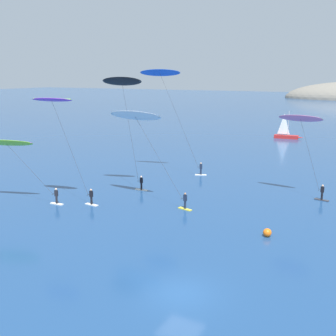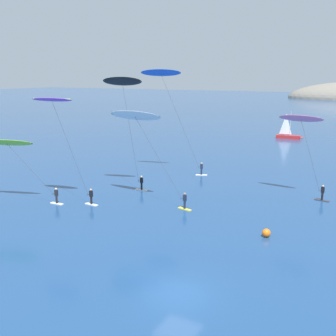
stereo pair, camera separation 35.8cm
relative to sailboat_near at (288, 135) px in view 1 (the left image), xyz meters
name	(u,v)px [view 1 (the left image)]	position (x,y,z in m)	size (l,w,h in m)	color
ground_plane	(181,294)	(8.89, -67.03, -0.64)	(600.00, 600.00, 0.00)	navy
sailboat_near	(288,135)	(0.00, 0.00, 0.00)	(5.95, 1.84, 5.70)	#B22323
kitesurfer_white	(138,121)	(-3.65, -51.92, 7.84)	(9.82, 1.71, 9.58)	yellow
kitesurfer_lime	(10,147)	(-14.98, -58.44, 5.18)	(8.60, 3.30, 6.71)	silver
kitesurfer_black	(124,90)	(-7.44, -48.82, 10.74)	(5.08, 2.70, 12.89)	silver
kitesurfer_blue	(163,81)	(-7.60, -39.48, 11.64)	(8.91, 3.12, 13.79)	silver
kitesurfer_pink	(303,126)	(10.76, -42.23, 7.12)	(6.02, 1.65, 8.99)	#2D2D33
kitesurfer_purple	(56,110)	(-10.69, -56.11, 8.94)	(7.04, 2.04, 10.88)	silver
marker_buoy	(267,233)	(11.01, -55.39, -0.29)	(0.70, 0.70, 0.70)	orange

